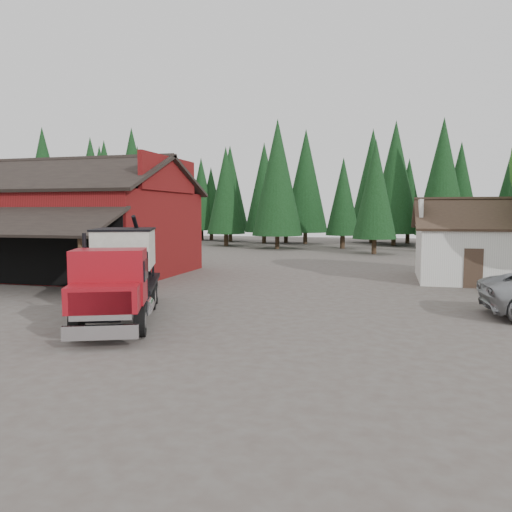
# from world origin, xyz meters

# --- Properties ---
(ground) EXTENTS (120.00, 120.00, 0.00)m
(ground) POSITION_xyz_m (0.00, 0.00, 0.00)
(ground) COLOR #4B413B
(ground) RESTS_ON ground
(red_barn) EXTENTS (12.80, 13.63, 7.18)m
(red_barn) POSITION_xyz_m (-11.00, 9.90, 2.69)
(red_barn) COLOR maroon
(red_barn) RESTS_ON ground
(farmhouse) EXTENTS (8.60, 6.42, 4.65)m
(farmhouse) POSITION_xyz_m (13.00, 13.00, 1.67)
(farmhouse) COLOR silver
(farmhouse) RESTS_ON ground
(conifer_backdrop) EXTENTS (76.00, 16.00, 16.00)m
(conifer_backdrop) POSITION_xyz_m (0.00, 42.00, 0.00)
(conifer_backdrop) COLOR black
(conifer_backdrop) RESTS_ON ground
(near_pine_a) EXTENTS (4.40, 4.40, 11.40)m
(near_pine_a) POSITION_xyz_m (-22.00, 28.00, 6.39)
(near_pine_a) COLOR #382619
(near_pine_a) RESTS_ON ground
(near_pine_b) EXTENTS (3.96, 3.96, 10.40)m
(near_pine_b) POSITION_xyz_m (6.00, 30.00, 5.89)
(near_pine_b) COLOR #382619
(near_pine_b) RESTS_ON ground
(near_pine_d) EXTENTS (5.28, 5.28, 13.40)m
(near_pine_d) POSITION_xyz_m (-4.00, 34.00, 7.39)
(near_pine_d) COLOR #382619
(near_pine_d) RESTS_ON ground
(feed_truck) EXTENTS (5.16, 8.40, 3.70)m
(feed_truck) POSITION_xyz_m (-1.77, -1.11, 1.73)
(feed_truck) COLOR black
(feed_truck) RESTS_ON ground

